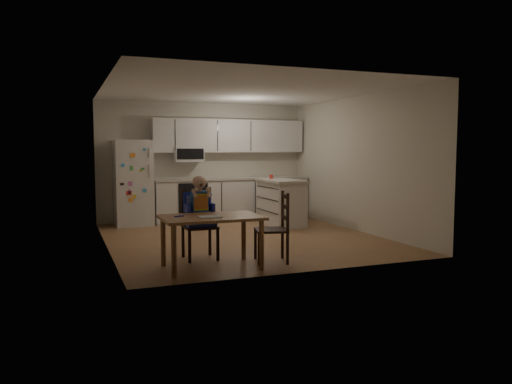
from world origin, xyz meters
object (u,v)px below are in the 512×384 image
object	(u,v)px
refrigerator	(133,183)
chair_booster	(199,209)
kitchen_island	(281,202)
dining_table	(211,223)
chair_side	(278,223)
red_cup	(271,177)

from	to	relation	value
refrigerator	chair_booster	distance (m)	3.44
kitchen_island	dining_table	size ratio (longest dim) A/B	0.99
dining_table	chair_booster	size ratio (longest dim) A/B	1.09
dining_table	chair_booster	world-z (taller)	chair_booster
chair_booster	chair_side	xyz separation A→B (m)	(0.94, -0.59, -0.16)
red_cup	chair_side	size ratio (longest dim) A/B	0.09
refrigerator	red_cup	bearing A→B (deg)	-16.17
red_cup	chair_side	world-z (taller)	red_cup
kitchen_island	chair_booster	xyz separation A→B (m)	(-2.31, -2.35, 0.24)
refrigerator	kitchen_island	size ratio (longest dim) A/B	1.37
refrigerator	chair_side	size ratio (longest dim) A/B	1.79
kitchen_island	chair_side	xyz separation A→B (m)	(-1.36, -2.94, 0.07)
refrigerator	chair_side	world-z (taller)	refrigerator
kitchen_island	red_cup	bearing A→B (deg)	106.99
kitchen_island	red_cup	xyz separation A→B (m)	(-0.09, 0.29, 0.50)
red_cup	chair_booster	xyz separation A→B (m)	(-2.22, -2.64, -0.26)
red_cup	dining_table	size ratio (longest dim) A/B	0.07
refrigerator	kitchen_island	distance (m)	2.97
chair_booster	chair_side	world-z (taller)	chair_booster
dining_table	chair_side	world-z (taller)	chair_side
chair_side	kitchen_island	bearing A→B (deg)	169.22
dining_table	chair_side	bearing A→B (deg)	1.63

